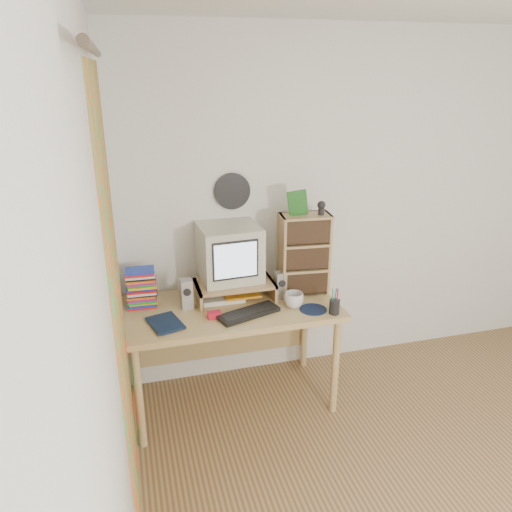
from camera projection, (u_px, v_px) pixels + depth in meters
back_wall at (355, 207)px, 3.69m from camera, size 3.50×0.00×3.50m
left_wall at (109, 376)px, 1.68m from camera, size 0.00×3.50×3.50m
curtain at (121, 332)px, 2.16m from camera, size 0.00×2.20×2.20m
wall_disc at (232, 191)px, 3.38m from camera, size 0.25×0.02×0.25m
desk at (229, 319)px, 3.39m from camera, size 1.40×0.70×0.75m
monitor_riser at (235, 286)px, 3.35m from camera, size 0.52×0.30×0.12m
crt_monitor at (231, 254)px, 3.32m from camera, size 0.41×0.41×0.37m
speaker_left at (186, 294)px, 3.22m from camera, size 0.08×0.08×0.20m
speaker_right at (280, 285)px, 3.36m from camera, size 0.07×0.07×0.19m
keyboard at (249, 313)px, 3.15m from camera, size 0.42×0.25×0.03m
dvd_stack at (142, 288)px, 3.23m from camera, size 0.19×0.14×0.26m
cd_rack at (304, 254)px, 3.38m from camera, size 0.35×0.21×0.56m
mug at (294, 300)px, 3.24m from camera, size 0.14×0.14×0.10m
diary at (151, 325)px, 2.99m from camera, size 0.25×0.21×0.04m
mousepad at (313, 309)px, 3.22m from camera, size 0.19×0.19×0.00m
pen_cup at (335, 304)px, 3.15m from camera, size 0.07×0.07×0.13m
papers at (229, 295)px, 3.38m from camera, size 0.28×0.21×0.04m
red_box at (214, 315)px, 3.11m from camera, size 0.08×0.05×0.04m
game_box at (298, 203)px, 3.25m from camera, size 0.13×0.04×0.16m
webcam at (321, 208)px, 3.26m from camera, size 0.06×0.06×0.09m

